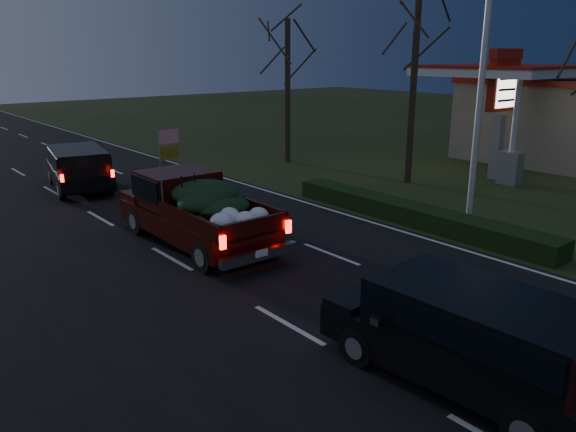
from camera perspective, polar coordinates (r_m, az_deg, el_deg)
ground at (r=11.77m, az=0.04°, el=-11.06°), size 120.00×120.00×0.00m
road_asphalt at (r=11.77m, az=0.04°, el=-11.02°), size 14.00×120.00×0.02m
hedge_row at (r=18.91m, az=12.58°, el=0.20°), size 1.00×10.00×0.60m
light_pole at (r=19.04m, az=19.32°, el=15.62°), size 0.50×0.90×9.16m
gas_price_pylon at (r=26.20m, az=20.95°, el=11.64°), size 2.00×0.41×5.57m
gas_station_building at (r=33.90m, az=26.05°, el=8.87°), size 10.00×7.00×4.00m
gas_canopy at (r=28.41m, az=21.37°, el=13.06°), size 7.10×6.10×4.88m
bare_tree_mid at (r=24.39m, az=12.97°, el=18.09°), size 3.60×3.60×8.50m
bare_tree_far at (r=28.58m, az=-0.05°, el=15.90°), size 3.60×3.60×7.00m
pickup_truck at (r=16.43m, az=-9.38°, el=0.99°), size 2.30×5.83×3.04m
lead_suv at (r=24.38m, az=-20.52°, el=4.93°), size 2.92×5.11×1.38m
rear_suv at (r=9.83m, az=18.44°, el=-10.93°), size 2.36×4.89×1.39m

